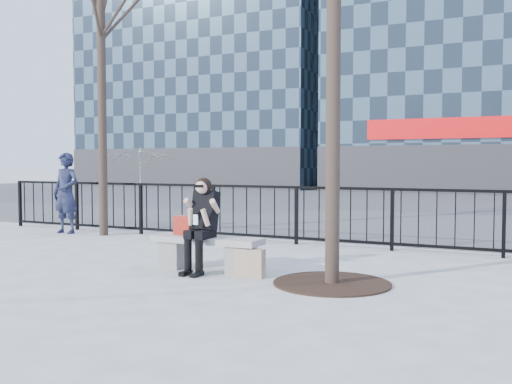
% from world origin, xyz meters
% --- Properties ---
extents(ground, '(120.00, 120.00, 0.00)m').
position_xyz_m(ground, '(0.00, 0.00, 0.00)').
color(ground, '#989993').
rests_on(ground, ground).
extents(street_surface, '(60.00, 23.00, 0.01)m').
position_xyz_m(street_surface, '(0.00, 15.00, 0.00)').
color(street_surface, '#474747').
rests_on(street_surface, ground).
extents(railing, '(14.00, 0.06, 1.10)m').
position_xyz_m(railing, '(0.00, 3.00, 0.55)').
color(railing, black).
rests_on(railing, ground).
extents(building_left, '(16.20, 10.20, 22.60)m').
position_xyz_m(building_left, '(-15.00, 27.00, 11.30)').
color(building_left, '#496475').
rests_on(building_left, ground).
extents(tree_left, '(2.80, 2.80, 6.50)m').
position_xyz_m(tree_left, '(-4.00, 2.50, 4.86)').
color(tree_left, black).
rests_on(tree_left, ground).
extents(tree_grate, '(1.50, 1.50, 0.02)m').
position_xyz_m(tree_grate, '(1.90, -0.10, 0.01)').
color(tree_grate, black).
rests_on(tree_grate, ground).
extents(bench_main, '(1.65, 0.46, 0.49)m').
position_xyz_m(bench_main, '(0.00, 0.00, 0.30)').
color(bench_main, slate).
rests_on(bench_main, ground).
extents(seated_woman, '(0.50, 0.64, 1.34)m').
position_xyz_m(seated_woman, '(0.00, -0.16, 0.67)').
color(seated_woman, black).
rests_on(seated_woman, ground).
extents(handbag, '(0.37, 0.24, 0.28)m').
position_xyz_m(handbag, '(-0.38, 0.02, 0.63)').
color(handbag, maroon).
rests_on(handbag, bench_main).
extents(shopping_bag, '(0.41, 0.16, 0.39)m').
position_xyz_m(shopping_bag, '(0.76, -0.15, 0.19)').
color(shopping_bag, tan).
rests_on(shopping_bag, ground).
extents(standing_man, '(0.65, 0.43, 1.76)m').
position_xyz_m(standing_man, '(-4.95, 2.41, 0.88)').
color(standing_man, black).
rests_on(standing_man, ground).
extents(vendor_umbrella, '(2.29, 2.33, 1.96)m').
position_xyz_m(vendor_umbrella, '(-5.34, 5.54, 0.98)').
color(vendor_umbrella, yellow).
rests_on(vendor_umbrella, ground).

